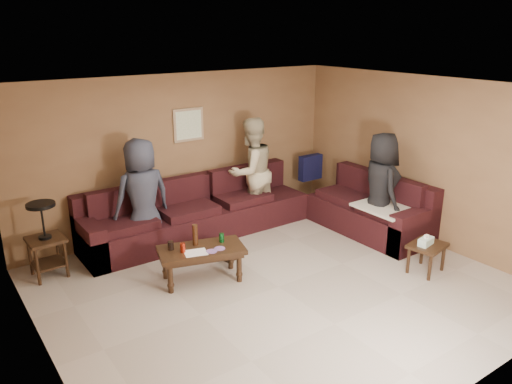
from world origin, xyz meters
TOP-DOWN VIEW (x-y plane):
  - room at (0.00, 0.00)m, footprint 5.60×5.50m
  - sectional_sofa at (0.81, 1.52)m, footprint 4.65×2.90m
  - coffee_table at (-0.70, 0.73)m, footprint 1.20×0.83m
  - end_table_left at (-2.30, 2.00)m, footprint 0.46×0.46m
  - side_table_right at (1.87, -0.81)m, footprint 0.56×0.49m
  - waste_bin at (-0.08, 1.07)m, footprint 0.28×0.28m
  - wall_art at (0.10, 2.48)m, footprint 0.52×0.04m
  - person_left at (-0.95, 1.96)m, footprint 0.85×0.56m
  - person_middle at (0.98, 2.02)m, footprint 0.93×0.76m
  - person_right at (2.19, 0.32)m, footprint 0.80×0.96m

SIDE VIEW (x-z plane):
  - waste_bin at x=-0.08m, z-range 0.00..0.28m
  - sectional_sofa at x=0.81m, z-range -0.16..0.81m
  - side_table_right at x=1.87m, z-range 0.08..0.63m
  - coffee_table at x=-0.70m, z-range 0.02..0.76m
  - end_table_left at x=-2.30m, z-range 0.02..1.05m
  - person_right at x=2.19m, z-range 0.00..1.69m
  - person_left at x=-0.95m, z-range 0.00..1.71m
  - person_middle at x=0.98m, z-range 0.00..1.79m
  - room at x=0.00m, z-range 0.41..2.91m
  - wall_art at x=0.10m, z-range 1.44..1.96m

